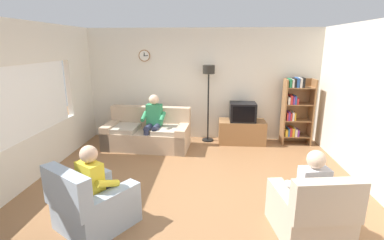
# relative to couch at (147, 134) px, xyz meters

# --- Properties ---
(ground_plane) EXTENTS (12.00, 12.00, 0.00)m
(ground_plane) POSITION_rel_couch_xyz_m (1.22, -1.78, -0.31)
(ground_plane) COLOR #8C603D
(back_wall_assembly) EXTENTS (6.20, 0.17, 2.70)m
(back_wall_assembly) POSITION_rel_couch_xyz_m (1.22, 0.88, 1.04)
(back_wall_assembly) COLOR silver
(back_wall_assembly) RESTS_ON ground_plane
(left_wall_assembly) EXTENTS (0.12, 5.80, 2.70)m
(left_wall_assembly) POSITION_rel_couch_xyz_m (-1.64, -1.75, 1.03)
(left_wall_assembly) COLOR silver
(left_wall_assembly) RESTS_ON ground_plane
(couch) EXTENTS (1.96, 1.01, 0.90)m
(couch) POSITION_rel_couch_xyz_m (0.00, 0.00, 0.00)
(couch) COLOR tan
(couch) RESTS_ON ground_plane
(tv_stand) EXTENTS (1.10, 0.56, 0.55)m
(tv_stand) POSITION_rel_couch_xyz_m (2.20, 0.47, -0.04)
(tv_stand) COLOR olive
(tv_stand) RESTS_ON ground_plane
(tv) EXTENTS (0.60, 0.49, 0.44)m
(tv) POSITION_rel_couch_xyz_m (2.20, 0.45, 0.46)
(tv) COLOR black
(tv) RESTS_ON tv_stand
(bookshelf) EXTENTS (0.68, 0.36, 1.59)m
(bookshelf) POSITION_rel_couch_xyz_m (3.43, 0.54, 0.52)
(bookshelf) COLOR olive
(bookshelf) RESTS_ON ground_plane
(floor_lamp) EXTENTS (0.28, 0.28, 1.85)m
(floor_lamp) POSITION_rel_couch_xyz_m (1.38, 0.57, 1.14)
(floor_lamp) COLOR black
(floor_lamp) RESTS_ON ground_plane
(armchair_near_window) EXTENTS (1.15, 1.17, 0.90)m
(armchair_near_window) POSITION_rel_couch_xyz_m (-0.03, -2.98, -0.02)
(armchair_near_window) COLOR #9EADBC
(armchair_near_window) RESTS_ON ground_plane
(armchair_near_bookshelf) EXTENTS (0.92, 0.99, 0.90)m
(armchair_near_bookshelf) POSITION_rel_couch_xyz_m (2.71, -2.95, -0.02)
(armchair_near_bookshelf) COLOR #BCAD99
(armchair_near_bookshelf) RESTS_ON ground_plane
(person_on_couch) EXTENTS (0.53, 0.56, 1.24)m
(person_on_couch) POSITION_rel_couch_xyz_m (0.17, -0.11, 0.39)
(person_on_couch) COLOR #338C59
(person_on_couch) RESTS_ON ground_plane
(person_in_left_armchair) EXTENTS (0.61, 0.64, 1.12)m
(person_in_left_armchair) POSITION_rel_couch_xyz_m (0.02, -2.90, 0.29)
(person_in_left_armchair) COLOR yellow
(person_in_left_armchair) RESTS_ON ground_plane
(person_in_right_armchair) EXTENTS (0.55, 0.58, 1.12)m
(person_in_right_armchair) POSITION_rel_couch_xyz_m (2.70, -2.86, 0.29)
(person_in_right_armchair) COLOR silver
(person_in_right_armchair) RESTS_ON ground_plane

